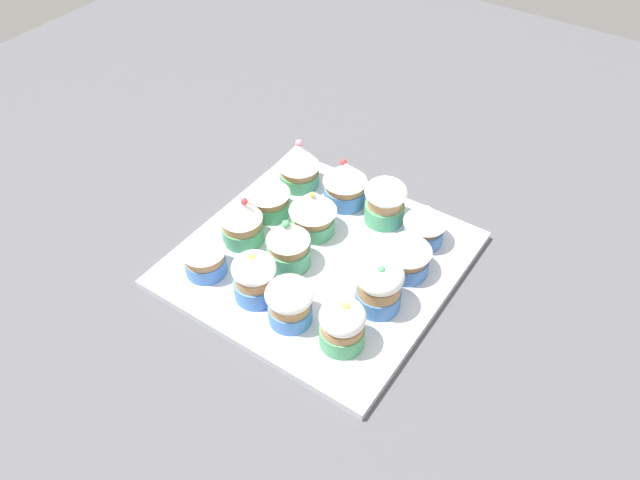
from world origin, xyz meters
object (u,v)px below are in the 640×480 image
object	(u,v)px
cupcake_4	(290,302)
cupcake_7	(288,243)
cupcake_6	(255,277)
cupcake_8	(313,210)
cupcake_2	(407,249)
cupcake_5	(385,201)
cupcake_1	(379,285)
cupcake_3	(425,223)
cupcake_10	(203,251)
cupcake_12	(268,193)
baking_tray	(320,259)
cupcake_9	(345,182)
cupcake_11	(242,220)
cupcake_0	(342,324)
cupcake_13	(299,163)

from	to	relation	value
cupcake_4	cupcake_7	bearing A→B (deg)	37.12
cupcake_6	cupcake_8	xyz separation A→B (cm)	(13.77, 0.88, 0.34)
cupcake_2	cupcake_5	xyz separation A→B (cm)	(6.97, 7.16, -0.35)
cupcake_1	cupcake_7	world-z (taller)	cupcake_7
cupcake_3	cupcake_10	distance (cm)	29.32
cupcake_3	cupcake_6	bearing A→B (deg)	148.37
cupcake_3	cupcake_6	size ratio (longest dim) A/B	0.91
cupcake_7	cupcake_12	world-z (taller)	cupcake_7
cupcake_8	baking_tray	bearing A→B (deg)	-134.95
cupcake_6	cupcake_9	distance (cm)	21.40
cupcake_6	cupcake_7	bearing A→B (deg)	-0.32
cupcake_5	cupcake_11	world-z (taller)	cupcake_11
baking_tray	cupcake_1	distance (cm)	11.78
cupcake_8	cupcake_12	distance (cm)	7.44
baking_tray	cupcake_8	size ratio (longest dim) A/B	4.72
cupcake_9	cupcake_2	bearing A→B (deg)	-117.24
cupcake_5	cupcake_7	bearing A→B (deg)	157.17
cupcake_0	cupcake_11	world-z (taller)	cupcake_11
cupcake_5	cupcake_7	world-z (taller)	cupcake_7
cupcake_7	cupcake_9	xyz separation A→B (cm)	(14.47, 0.64, -0.04)
cupcake_6	cupcake_7	distance (cm)	6.93
cupcake_2	cupcake_9	bearing A→B (deg)	62.76
cupcake_0	cupcake_10	xyz separation A→B (cm)	(-0.29, 20.71, 0.27)
cupcake_11	cupcake_12	xyz separation A→B (cm)	(6.47, 0.54, -0.07)
cupcake_1	cupcake_3	bearing A→B (deg)	2.87
cupcake_10	cupcake_0	bearing A→B (deg)	-89.19
cupcake_10	cupcake_11	world-z (taller)	cupcake_11
cupcake_5	cupcake_13	world-z (taller)	cupcake_13
cupcake_10	cupcake_4	bearing A→B (deg)	-91.21
cupcake_10	cupcake_12	distance (cm)	13.80
cupcake_6	cupcake_10	bearing A→B (deg)	92.47
cupcake_3	cupcake_13	bearing A→B (deg)	88.55
cupcake_11	cupcake_13	size ratio (longest dim) A/B	0.92
cupcake_3	cupcake_7	world-z (taller)	cupcake_7
cupcake_2	cupcake_13	xyz separation A→B (cm)	(6.78, 21.66, 0.07)
baking_tray	cupcake_9	world-z (taller)	cupcake_9
cupcake_2	cupcake_8	world-z (taller)	same
cupcake_7	cupcake_13	size ratio (longest dim) A/B	0.97
cupcake_7	cupcake_8	bearing A→B (deg)	7.67
cupcake_4	cupcake_6	bearing A→B (deg)	83.71
cupcake_3	cupcake_6	distance (cm)	24.10
cupcake_10	cupcake_12	bearing A→B (deg)	1.43
cupcake_1	cupcake_13	size ratio (longest dim) A/B	0.95
baking_tray	cupcake_6	distance (cm)	11.25
baking_tray	cupcake_7	size ratio (longest dim) A/B	4.48
cupcake_12	cupcake_7	bearing A→B (deg)	-128.04
cupcake_7	cupcake_4	bearing A→B (deg)	-142.88
baking_tray	cupcake_6	bearing A→B (deg)	164.99
cupcake_4	cupcake_6	size ratio (longest dim) A/B	0.89
cupcake_7	cupcake_13	xyz separation A→B (cm)	(14.13, 8.47, 0.20)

